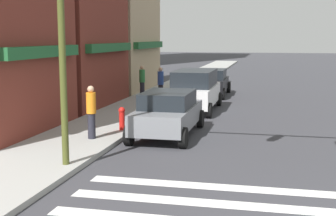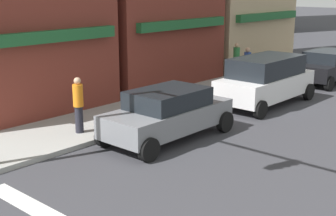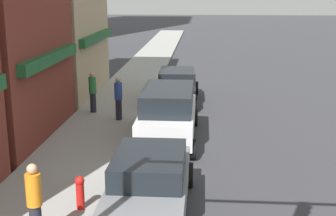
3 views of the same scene
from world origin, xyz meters
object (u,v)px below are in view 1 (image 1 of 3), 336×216
(pedestrian_orange_vest, at_px, (91,111))
(pedestrian_green_top, at_px, (142,81))
(sedan_grey, at_px, (168,112))
(fire_hydrant, at_px, (122,117))
(sedan_black, at_px, (211,82))
(pedestrian_blue_shirt, at_px, (161,83))
(suv_white, at_px, (195,89))

(pedestrian_orange_vest, xyz_separation_m, pedestrian_green_top, (10.75, 1.28, 0.00))
(sedan_grey, bearing_deg, fire_hydrant, 92.91)
(sedan_black, xyz_separation_m, fire_hydrant, (-11.90, 1.70, -0.23))
(fire_hydrant, bearing_deg, pedestrian_blue_shirt, 3.44)
(fire_hydrant, bearing_deg, suv_white, -15.91)
(sedan_grey, relative_size, pedestrian_blue_shirt, 2.49)
(pedestrian_blue_shirt, distance_m, pedestrian_green_top, 1.72)
(sedan_black, bearing_deg, fire_hydrant, 170.73)
(suv_white, xyz_separation_m, pedestrian_blue_shirt, (2.07, 2.18, 0.04))
(suv_white, distance_m, sedan_black, 5.94)
(sedan_grey, xyz_separation_m, pedestrian_orange_vest, (-1.71, 2.22, 0.23))
(pedestrian_blue_shirt, bearing_deg, fire_hydrant, -19.75)
(suv_white, xyz_separation_m, pedestrian_green_top, (3.17, 3.51, 0.04))
(sedan_grey, distance_m, pedestrian_green_top, 9.70)
(pedestrian_blue_shirt, bearing_deg, sedan_black, 127.34)
(pedestrian_blue_shirt, bearing_deg, sedan_grey, -7.82)
(sedan_black, relative_size, pedestrian_blue_shirt, 2.51)
(pedestrian_blue_shirt, distance_m, fire_hydrant, 8.06)
(sedan_black, xyz_separation_m, pedestrian_blue_shirt, (-3.86, 2.18, 0.23))
(pedestrian_blue_shirt, height_order, pedestrian_green_top, same)
(sedan_grey, relative_size, fire_hydrant, 5.23)
(pedestrian_orange_vest, bearing_deg, fire_hydrant, 91.95)
(pedestrian_orange_vest, distance_m, fire_hydrant, 1.76)
(sedan_black, bearing_deg, sedan_grey, 178.87)
(pedestrian_blue_shirt, height_order, pedestrian_orange_vest, same)
(sedan_grey, height_order, sedan_black, same)
(sedan_black, height_order, pedestrian_orange_vest, pedestrian_orange_vest)
(sedan_grey, xyz_separation_m, pedestrian_blue_shirt, (7.94, 2.18, 0.23))
(pedestrian_blue_shirt, relative_size, pedestrian_green_top, 1.00)
(suv_white, height_order, pedestrian_orange_vest, suv_white)
(suv_white, relative_size, pedestrian_orange_vest, 2.66)
(fire_hydrant, bearing_deg, sedan_grey, -86.85)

